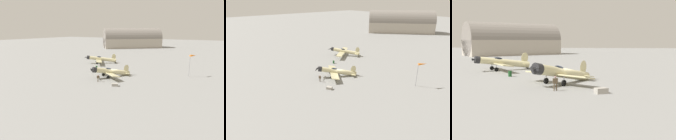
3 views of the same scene
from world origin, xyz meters
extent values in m
plane|color=gray|center=(0.00, 0.00, 0.00)|extent=(400.00, 400.00, 0.00)
cylinder|color=beige|center=(0.00, 0.00, 1.39)|extent=(9.23, 6.85, 3.17)
cylinder|color=#232326|center=(4.05, -2.75, 2.31)|extent=(1.75, 1.82, 1.56)
cone|color=#232326|center=(4.59, -3.11, 2.43)|extent=(0.87, 0.85, 0.68)
cube|color=black|center=(4.72, -3.20, 2.43)|extent=(2.68, 2.29, 0.30)
ellipsoid|color=black|center=(0.84, -0.57, 2.14)|extent=(1.91, 1.64, 0.98)
cube|color=#C6BC89|center=(1.01, -0.69, 1.26)|extent=(7.50, 9.74, 0.55)
ellipsoid|color=beige|center=(-3.54, 2.40, 1.86)|extent=(1.59, 1.13, 2.26)
cube|color=#C6BC89|center=(-3.38, 2.29, 0.69)|extent=(2.82, 3.43, 0.30)
cylinder|color=#999BA0|center=(2.39, 0.26, 0.95)|extent=(0.14, 0.14, 1.10)
cylinder|color=black|center=(2.39, 0.26, 0.40)|extent=(0.77, 0.61, 0.80)
cylinder|color=#999BA0|center=(0.65, -2.32, 0.95)|extent=(0.14, 0.14, 1.10)
cylinder|color=black|center=(0.65, -2.32, 0.40)|extent=(0.77, 0.61, 0.80)
cylinder|color=black|center=(-4.05, 2.75, 0.14)|extent=(0.29, 0.24, 0.28)
cylinder|color=beige|center=(-15.72, -13.59, 1.57)|extent=(7.23, 9.18, 2.56)
cylinder|color=#232326|center=(-12.75, -17.62, 2.21)|extent=(1.73, 1.66, 1.46)
cone|color=#232326|center=(-12.37, -18.14, 2.29)|extent=(0.82, 0.83, 0.63)
cube|color=black|center=(-12.28, -18.26, 2.29)|extent=(2.58, 1.06, 0.22)
ellipsoid|color=black|center=(-15.10, -14.43, 2.24)|extent=(1.66, 1.88, 0.89)
cube|color=#C6BC89|center=(-14.98, -14.60, 1.38)|extent=(11.65, 9.28, 0.42)
ellipsoid|color=beige|center=(-18.31, -10.08, 2.32)|extent=(1.14, 1.48, 2.28)
cube|color=#C6BC89|center=(-18.19, -10.24, 1.11)|extent=(3.39, 2.91, 0.24)
cylinder|color=#999BA0|center=(-13.38, -14.19, 0.99)|extent=(0.14, 0.14, 1.19)
cylinder|color=black|center=(-13.38, -14.19, 0.40)|extent=(0.64, 0.76, 0.80)
cylinder|color=#999BA0|center=(-15.84, -16.01, 0.99)|extent=(0.14, 0.14, 1.19)
cylinder|color=black|center=(-15.84, -16.01, 0.40)|extent=(0.64, 0.76, 0.80)
cylinder|color=black|center=(-18.68, -9.57, 0.14)|extent=(0.25, 0.28, 0.28)
cylinder|color=brown|center=(6.03, -0.43, 0.43)|extent=(0.12, 0.12, 0.85)
cylinder|color=brown|center=(5.85, -0.18, 0.43)|extent=(0.12, 0.12, 0.85)
cube|color=brown|center=(5.94, -0.30, 1.16)|extent=(0.45, 0.51, 0.61)
sphere|color=#A47475|center=(5.94, -0.30, 1.59)|extent=(0.22, 0.22, 0.22)
cylinder|color=brown|center=(6.10, -0.54, 1.18)|extent=(0.09, 0.09, 0.57)
cylinder|color=brown|center=(5.78, -0.07, 1.18)|extent=(0.09, 0.09, 0.57)
cube|color=#9E998E|center=(6.98, 4.85, 0.31)|extent=(1.44, 1.61, 0.61)
cylinder|color=#19471E|center=(-6.34, -9.42, 0.46)|extent=(0.57, 0.57, 0.91)
torus|color=#19471E|center=(-6.34, -9.42, 0.64)|extent=(0.60, 0.60, 0.04)
torus|color=#19471E|center=(-6.34, -9.42, 0.27)|extent=(0.60, 0.60, 0.04)
cylinder|color=gray|center=(-10.22, 17.37, 2.86)|extent=(0.10, 0.10, 5.71)
cone|color=orange|center=(-11.19, 17.92, 5.56)|extent=(2.22, 1.57, 0.56)
cube|color=#ADA393|center=(-76.54, -29.76, 3.03)|extent=(34.75, 37.50, 6.05)
cylinder|color=slate|center=(-76.54, -29.76, 6.05)|extent=(34.75, 37.50, 13.69)
camera|label=1|loc=(41.86, 24.83, 12.23)|focal=30.56mm
camera|label=2|loc=(33.86, 38.61, 20.72)|focal=32.11mm
camera|label=3|loc=(37.95, 4.42, 5.65)|focal=46.17mm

